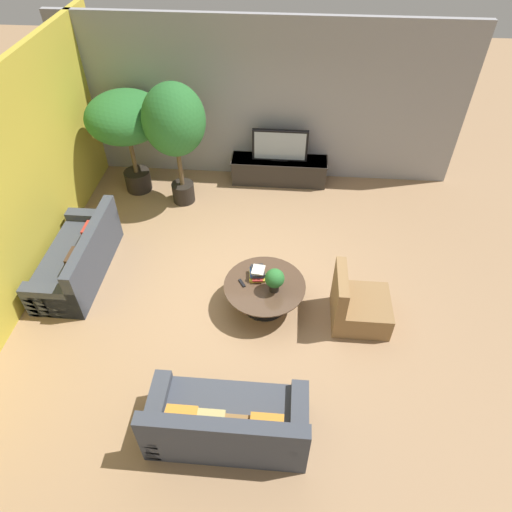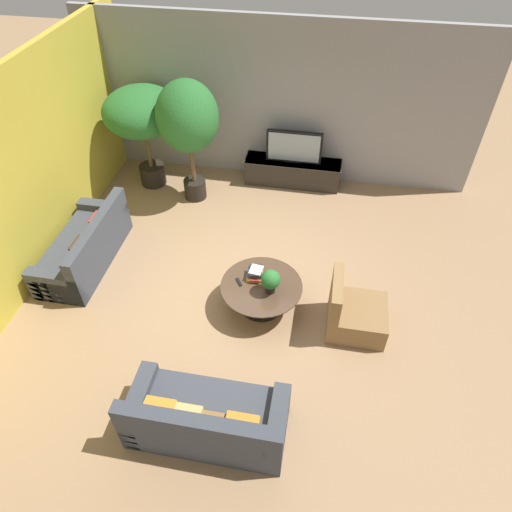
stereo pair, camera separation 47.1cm
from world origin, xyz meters
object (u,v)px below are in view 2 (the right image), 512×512
couch_by_wall (86,248)px  potted_plant_tabletop (271,280)px  armchair_wicker (353,313)px  potted_palm_tall (142,115)px  coffee_table (261,291)px  television (294,147)px  couch_near_entry (207,420)px  media_console (292,172)px  potted_palm_corner (188,120)px

couch_by_wall → potted_plant_tabletop: 3.15m
armchair_wicker → potted_palm_tall: size_ratio=0.44×
armchair_wicker → potted_plant_tabletop: armchair_wicker is taller
coffee_table → couch_by_wall: couch_by_wall is taller
television → coffee_table: (-0.06, -3.27, -0.49)m
couch_near_entry → armchair_wicker: (1.61, 1.88, -0.02)m
coffee_table → couch_near_entry: bearing=-98.0°
couch_near_entry → armchair_wicker: bearing=-130.6°
couch_near_entry → coffee_table: bearing=-98.0°
couch_by_wall → media_console: bearing=133.2°
couch_by_wall → armchair_wicker: (4.27, -0.60, -0.01)m
potted_palm_tall → coffee_table: bearing=-46.4°
couch_near_entry → armchair_wicker: size_ratio=2.11×
coffee_table → potted_plant_tabletop: size_ratio=3.15×
potted_palm_corner → potted_plant_tabletop: 3.29m
armchair_wicker → potted_palm_corner: (-3.03, 2.63, 1.31)m
television → potted_palm_corner: bearing=-155.9°
couch_by_wall → potted_palm_tall: potted_palm_tall is taller
media_console → potted_plant_tabletop: (0.08, -3.36, 0.39)m
media_console → potted_plant_tabletop: size_ratio=5.00×
coffee_table → couch_by_wall: (-2.94, 0.45, -0.03)m
couch_near_entry → potted_plant_tabletop: size_ratio=4.86×
media_console → couch_by_wall: bearing=-136.8°
media_console → armchair_wicker: armchair_wicker is taller
media_console → potted_palm_tall: (-2.71, -0.49, 1.18)m
potted_palm_tall → potted_plant_tabletop: size_ratio=5.19×
television → potted_palm_corner: 2.08m
couch_by_wall → couch_near_entry: same height
armchair_wicker → potted_plant_tabletop: size_ratio=2.30×
coffee_table → armchair_wicker: bearing=-6.5°
potted_plant_tabletop → television: bearing=91.4°
coffee_table → media_console: bearing=88.9°
potted_plant_tabletop → armchair_wicker: bearing=-3.2°
couch_near_entry → potted_palm_tall: size_ratio=0.94×
media_console → coffee_table: media_console is taller
couch_by_wall → potted_palm_corner: 2.71m
couch_near_entry → potted_palm_tall: 5.49m
coffee_table → potted_plant_tabletop: potted_plant_tabletop is taller
armchair_wicker → potted_plant_tabletop: bearing=86.8°
media_console → coffee_table: size_ratio=1.59×
couch_near_entry → media_console: bearing=-93.7°
couch_near_entry → potted_palm_corner: size_ratio=0.80×
couch_by_wall → potted_palm_corner: size_ratio=0.84×
potted_plant_tabletop → media_console: bearing=91.3°
coffee_table → potted_palm_tall: (-2.65, 2.78, 1.13)m
television → couch_by_wall: bearing=-136.8°
media_console → potted_palm_tall: size_ratio=0.96×
media_console → couch_by_wall: (-3.00, -2.82, 0.02)m
media_console → couch_near_entry: size_ratio=1.03×
couch_by_wall → potted_palm_tall: size_ratio=0.98×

